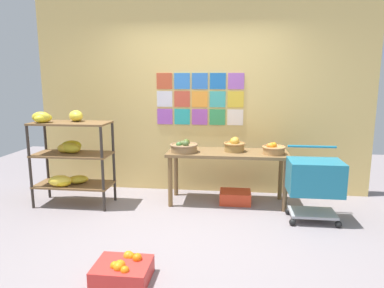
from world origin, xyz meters
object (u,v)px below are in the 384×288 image
Objects in this scene: display_table at (227,158)px; fruit_basket_back_left at (184,147)px; fruit_basket_back_right at (273,149)px; shopping_cart at (315,179)px; fruit_basket_left at (234,145)px; orange_crate_foreground at (123,271)px; banana_shelf_unit at (68,152)px; produce_crate_under_table at (235,197)px.

display_table is 4.34× the size of fruit_basket_back_left.
fruit_basket_back_left is (-1.17, -0.01, 0.00)m from fruit_basket_back_right.
shopping_cart is at bearing -44.24° from fruit_basket_back_right.
fruit_basket_left reaches higher than orange_crate_foreground.
banana_shelf_unit is 2.22m from fruit_basket_left.
fruit_basket_left is at bearing 167.19° from fruit_basket_back_right.
fruit_basket_left is at bearing 10.91° from fruit_basket_back_left.
banana_shelf_unit is 3.43× the size of fruit_basket_back_left.
orange_crate_foreground is (-0.83, -1.99, -0.54)m from display_table.
banana_shelf_unit reaches higher than produce_crate_under_table.
produce_crate_under_table is at bearing -51.49° from fruit_basket_left.
shopping_cart reaches higher than fruit_basket_back_right.
banana_shelf_unit is 2.73× the size of orange_crate_foreground.
display_table reaches higher than orange_crate_foreground.
display_table is 0.61m from fruit_basket_back_left.
orange_crate_foreground is at bearing -112.65° from display_table.
fruit_basket_back_left reaches higher than display_table.
produce_crate_under_table is at bearing 7.78° from fruit_basket_back_left.
shopping_cart is (0.92, -0.51, 0.43)m from produce_crate_under_table.
fruit_basket_back_right is 0.65× the size of orange_crate_foreground.
shopping_cart reaches higher than produce_crate_under_table.
fruit_basket_back_left is at bearing 82.40° from orange_crate_foreground.
produce_crate_under_table is (0.12, 0.01, -0.54)m from display_table.
produce_crate_under_table is at bearing 170.38° from fruit_basket_back_right.
fruit_basket_left is 0.62× the size of orange_crate_foreground.
fruit_basket_back_right is at bearing -9.62° from produce_crate_under_table.
fruit_basket_back_right is at bearing 53.37° from orange_crate_foreground.
fruit_basket_back_right reaches higher than orange_crate_foreground.
display_table is 5.59× the size of fruit_basket_left.
shopping_cart is (1.61, -0.41, -0.27)m from fruit_basket_back_left.
orange_crate_foreground is (-0.92, -2.03, -0.71)m from fruit_basket_left.
produce_crate_under_table is (0.03, -0.03, -0.72)m from fruit_basket_left.
display_table is at bearing -155.95° from fruit_basket_left.
banana_shelf_unit reaches higher than fruit_basket_left.
display_table is 5.33× the size of fruit_basket_back_right.
fruit_basket_back_right is 0.72× the size of produce_crate_under_table.
fruit_basket_left is at bearing 8.90° from banana_shelf_unit.
produce_crate_under_table is (0.69, 0.09, -0.71)m from fruit_basket_back_left.
display_table is 2.23m from orange_crate_foreground.
fruit_basket_back_left is 0.79× the size of orange_crate_foreground.
fruit_basket_back_right is 0.67m from shopping_cart.
banana_shelf_unit is at bearing 176.43° from shopping_cart.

